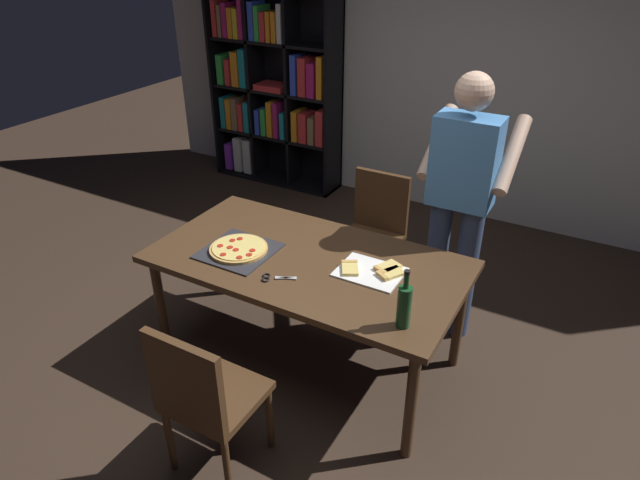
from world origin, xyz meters
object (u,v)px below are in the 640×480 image
(chair_near_camera, at_px, (204,395))
(kitchen_scissors, at_px, (273,278))
(dining_table, at_px, (308,268))
(pepperoni_pizza_on_tray, at_px, (239,249))
(person_serving_pizza, at_px, (461,196))
(chair_far_side, at_px, (375,226))
(wine_bottle, at_px, (404,306))
(bookshelf, at_px, (272,89))

(chair_near_camera, xyz_separation_m, kitchen_scissors, (-0.06, 0.69, 0.24))
(chair_near_camera, bearing_deg, dining_table, 90.00)
(pepperoni_pizza_on_tray, relative_size, kitchen_scissors, 2.08)
(dining_table, relative_size, person_serving_pizza, 1.04)
(chair_far_side, relative_size, wine_bottle, 2.85)
(wine_bottle, bearing_deg, chair_far_side, 119.30)
(chair_far_side, relative_size, person_serving_pizza, 0.51)
(chair_near_camera, bearing_deg, wine_bottle, 42.44)
(bookshelf, xyz_separation_m, pepperoni_pizza_on_tray, (1.42, -2.51, -0.22))
(bookshelf, bearing_deg, chair_near_camera, -61.46)
(person_serving_pizza, bearing_deg, kitchen_scissors, -124.75)
(chair_near_camera, xyz_separation_m, person_serving_pizza, (0.65, 1.72, 0.49))
(chair_near_camera, xyz_separation_m, chair_far_side, (0.00, 1.94, 0.00))
(wine_bottle, bearing_deg, bookshelf, 133.36)
(chair_far_side, distance_m, kitchen_scissors, 1.27)
(chair_far_side, xyz_separation_m, wine_bottle, (0.72, -1.28, 0.36))
(bookshelf, distance_m, pepperoni_pizza_on_tray, 2.89)
(pepperoni_pizza_on_tray, height_order, kitchen_scissors, pepperoni_pizza_on_tray)
(chair_near_camera, relative_size, kitchen_scissors, 4.61)
(dining_table, bearing_deg, chair_far_side, 90.00)
(chair_near_camera, height_order, wine_bottle, wine_bottle)
(chair_far_side, height_order, bookshelf, bookshelf)
(wine_bottle, xyz_separation_m, kitchen_scissors, (-0.78, 0.04, -0.11))
(dining_table, distance_m, pepperoni_pizza_on_tray, 0.43)
(person_serving_pizza, bearing_deg, bookshelf, 146.66)
(person_serving_pizza, relative_size, pepperoni_pizza_on_tray, 4.31)
(chair_near_camera, height_order, chair_far_side, same)
(pepperoni_pizza_on_tray, xyz_separation_m, wine_bottle, (1.11, -0.18, 0.10))
(bookshelf, bearing_deg, person_serving_pizza, -33.34)
(pepperoni_pizza_on_tray, distance_m, wine_bottle, 1.13)
(person_serving_pizza, bearing_deg, chair_far_side, 161.38)
(chair_far_side, height_order, kitchen_scissors, chair_far_side)
(person_serving_pizza, bearing_deg, pepperoni_pizza_on_tray, -139.96)
(dining_table, bearing_deg, chair_near_camera, -90.00)
(dining_table, distance_m, person_serving_pizza, 1.04)
(wine_bottle, bearing_deg, kitchen_scissors, 177.30)
(chair_far_side, height_order, pepperoni_pizza_on_tray, chair_far_side)
(bookshelf, distance_m, wine_bottle, 3.70)
(chair_near_camera, bearing_deg, person_serving_pizza, 69.17)
(pepperoni_pizza_on_tray, bearing_deg, bookshelf, 119.57)
(person_serving_pizza, height_order, wine_bottle, person_serving_pizza)
(dining_table, height_order, kitchen_scissors, kitchen_scissors)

